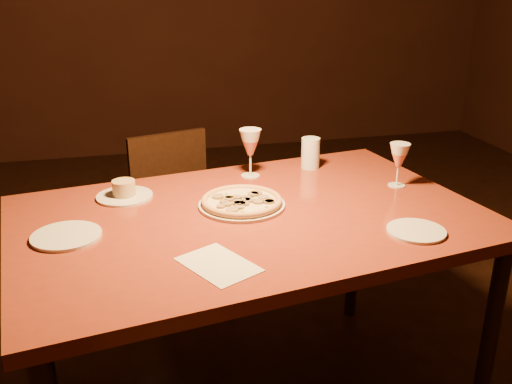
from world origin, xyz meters
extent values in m
cube|color=maroon|center=(-0.16, -0.04, 0.81)|extent=(1.69, 1.23, 0.04)
cylinder|color=black|center=(-0.93, 0.27, 0.39)|extent=(0.06, 0.06, 0.79)
cylinder|color=black|center=(0.61, -0.36, 0.39)|extent=(0.06, 0.06, 0.79)
cylinder|color=black|center=(0.48, 0.49, 0.39)|extent=(0.06, 0.06, 0.79)
cube|color=black|center=(-0.29, 0.83, 0.44)|extent=(0.50, 0.50, 0.04)
cube|color=black|center=(-0.34, 1.01, 0.65)|extent=(0.40, 0.14, 0.39)
cylinder|color=black|center=(-0.40, 0.62, 0.21)|extent=(0.04, 0.04, 0.42)
cylinder|color=black|center=(-0.49, 0.94, 0.21)|extent=(0.04, 0.04, 0.42)
cylinder|color=black|center=(-0.08, 0.71, 0.21)|extent=(0.04, 0.04, 0.42)
cylinder|color=black|center=(-0.17, 1.03, 0.21)|extent=(0.04, 0.04, 0.42)
cylinder|color=silver|center=(-0.17, 0.03, 0.84)|extent=(0.30, 0.30, 0.01)
cylinder|color=beige|center=(-0.17, 0.03, 0.85)|extent=(0.27, 0.27, 0.01)
torus|color=tan|center=(-0.17, 0.03, 0.85)|extent=(0.28, 0.28, 0.02)
cylinder|color=silver|center=(-0.57, 0.21, 0.84)|extent=(0.20, 0.20, 0.01)
cylinder|color=tan|center=(-0.57, 0.21, 0.87)|extent=(0.08, 0.08, 0.06)
cylinder|color=silver|center=(0.20, 0.37, 0.90)|extent=(0.08, 0.08, 0.13)
cylinder|color=silver|center=(-0.75, -0.09, 0.84)|extent=(0.21, 0.21, 0.01)
cylinder|color=silver|center=(0.31, -0.31, 0.84)|extent=(0.18, 0.18, 0.01)
cube|color=beige|center=(-0.33, -0.37, 0.83)|extent=(0.24, 0.27, 0.00)
camera|label=1|loc=(-0.56, -1.76, 1.60)|focal=40.00mm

